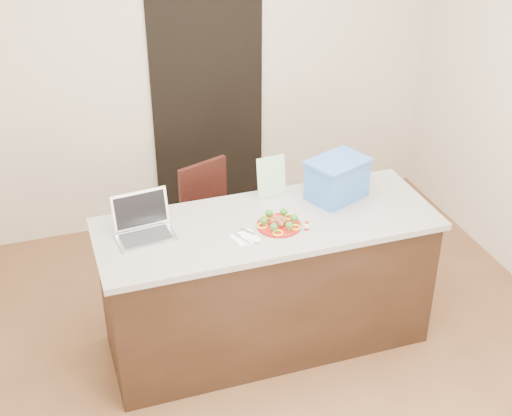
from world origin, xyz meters
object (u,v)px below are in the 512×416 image
object	(u,v)px
island	(267,283)
yogurt_bottle	(307,228)
plate	(279,225)
chair	(207,216)
laptop	(143,224)
napkin	(245,238)
blue_box	(337,179)

from	to	relation	value
island	yogurt_bottle	size ratio (longest dim) A/B	31.73
plate	yogurt_bottle	size ratio (longest dim) A/B	4.06
yogurt_bottle	chair	size ratio (longest dim) A/B	0.07
laptop	plate	bearing A→B (deg)	-19.54
plate	laptop	world-z (taller)	laptop
island	plate	bearing A→B (deg)	-60.22
napkin	yogurt_bottle	bearing A→B (deg)	-7.21
laptop	napkin	bearing A→B (deg)	-30.03
laptop	yogurt_bottle	bearing A→B (deg)	-23.73
island	yogurt_bottle	world-z (taller)	yogurt_bottle
island	blue_box	world-z (taller)	blue_box
laptop	chair	size ratio (longest dim) A/B	0.40
napkin	laptop	bearing A→B (deg)	156.24
napkin	plate	bearing A→B (deg)	14.05
yogurt_bottle	chair	world-z (taller)	yogurt_bottle
plate	blue_box	bearing A→B (deg)	24.82
laptop	blue_box	distance (m)	1.24
island	laptop	world-z (taller)	laptop
island	chair	world-z (taller)	island
yogurt_bottle	island	bearing A→B (deg)	134.87
napkin	blue_box	xyz separation A→B (m)	(0.69, 0.27, 0.13)
island	yogurt_bottle	distance (m)	0.55
blue_box	chair	distance (m)	1.12
island	blue_box	xyz separation A→B (m)	(0.51, 0.14, 0.59)
yogurt_bottle	chair	bearing A→B (deg)	108.27
blue_box	napkin	bearing A→B (deg)	178.96
island	laptop	bearing A→B (deg)	171.71
blue_box	chair	size ratio (longest dim) A/B	0.50
yogurt_bottle	laptop	world-z (taller)	laptop
chair	blue_box	bearing A→B (deg)	-66.56
plate	laptop	distance (m)	0.79
napkin	laptop	distance (m)	0.60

